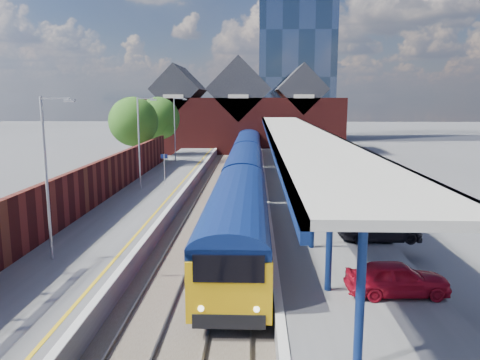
# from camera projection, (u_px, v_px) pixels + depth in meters

# --- Properties ---
(ground) EXTENTS (240.00, 240.00, 0.00)m
(ground) POSITION_uv_depth(u_px,v_px,m) (230.00, 184.00, 43.98)
(ground) COLOR #5B5B5E
(ground) RESTS_ON ground
(ballast_bed) EXTENTS (6.00, 76.00, 0.06)m
(ballast_bed) POSITION_uv_depth(u_px,v_px,m) (223.00, 208.00, 34.13)
(ballast_bed) COLOR #473D33
(ballast_bed) RESTS_ON ground
(rails) EXTENTS (4.51, 76.00, 0.14)m
(rails) POSITION_uv_depth(u_px,v_px,m) (223.00, 206.00, 34.11)
(rails) COLOR slate
(rails) RESTS_ON ground
(left_platform) EXTENTS (5.00, 76.00, 1.00)m
(left_platform) POSITION_uv_depth(u_px,v_px,m) (148.00, 201.00, 34.22)
(left_platform) COLOR #565659
(left_platform) RESTS_ON ground
(right_platform) EXTENTS (6.00, 76.00, 1.00)m
(right_platform) POSITION_uv_depth(u_px,v_px,m) (305.00, 202.00, 33.86)
(right_platform) COLOR #565659
(right_platform) RESTS_ON ground
(coping_left) EXTENTS (0.30, 76.00, 0.05)m
(coping_left) POSITION_uv_depth(u_px,v_px,m) (180.00, 194.00, 34.05)
(coping_left) COLOR silver
(coping_left) RESTS_ON left_platform
(coping_right) EXTENTS (0.30, 76.00, 0.05)m
(coping_right) POSITION_uv_depth(u_px,v_px,m) (266.00, 195.00, 33.86)
(coping_right) COLOR silver
(coping_right) RESTS_ON right_platform
(yellow_line) EXTENTS (0.14, 76.00, 0.01)m
(yellow_line) POSITION_uv_depth(u_px,v_px,m) (172.00, 194.00, 34.08)
(yellow_line) COLOR yellow
(yellow_line) RESTS_ON left_platform
(train) EXTENTS (2.88, 65.91, 3.45)m
(train) POSITION_uv_depth(u_px,v_px,m) (247.00, 156.00, 47.26)
(train) COLOR navy
(train) RESTS_ON ground
(canopy) EXTENTS (4.50, 52.00, 4.48)m
(canopy) POSITION_uv_depth(u_px,v_px,m) (297.00, 134.00, 34.98)
(canopy) COLOR navy
(canopy) RESTS_ON right_platform
(lamp_post_b) EXTENTS (1.48, 0.18, 7.00)m
(lamp_post_b) POSITION_uv_depth(u_px,v_px,m) (49.00, 168.00, 19.69)
(lamp_post_b) COLOR #A5A8AA
(lamp_post_b) RESTS_ON left_platform
(lamp_post_c) EXTENTS (1.48, 0.18, 7.00)m
(lamp_post_c) POSITION_uv_depth(u_px,v_px,m) (141.00, 137.00, 35.44)
(lamp_post_c) COLOR #A5A8AA
(lamp_post_c) RESTS_ON left_platform
(lamp_post_d) EXTENTS (1.48, 0.18, 7.00)m
(lamp_post_d) POSITION_uv_depth(u_px,v_px,m) (176.00, 125.00, 51.20)
(lamp_post_d) COLOR #A5A8AA
(lamp_post_d) RESTS_ON left_platform
(platform_sign) EXTENTS (0.55, 0.08, 2.50)m
(platform_sign) POSITION_uv_depth(u_px,v_px,m) (164.00, 164.00, 37.76)
(platform_sign) COLOR #A5A8AA
(platform_sign) RESTS_ON left_platform
(brick_wall) EXTENTS (0.35, 50.00, 3.86)m
(brick_wall) POSITION_uv_depth(u_px,v_px,m) (78.00, 192.00, 27.60)
(brick_wall) COLOR #5B1A18
(brick_wall) RESTS_ON left_platform
(station_building) EXTENTS (30.00, 12.12, 13.78)m
(station_building) POSITION_uv_depth(u_px,v_px,m) (240.00, 115.00, 70.61)
(station_building) COLOR #5B1A18
(station_building) RESTS_ON ground
(glass_tower) EXTENTS (14.20, 14.20, 40.30)m
(glass_tower) POSITION_uv_depth(u_px,v_px,m) (296.00, 33.00, 89.42)
(glass_tower) COLOR #435972
(glass_tower) RESTS_ON ground
(tree_near) EXTENTS (5.20, 5.20, 8.10)m
(tree_near) POSITION_uv_depth(u_px,v_px,m) (135.00, 123.00, 49.20)
(tree_near) COLOR #382314
(tree_near) RESTS_ON ground
(tree_far) EXTENTS (5.20, 5.20, 8.10)m
(tree_far) POSITION_uv_depth(u_px,v_px,m) (160.00, 120.00, 57.04)
(tree_far) COLOR #382314
(tree_far) RESTS_ON ground
(parked_car_red) EXTENTS (3.67, 1.62, 1.23)m
(parked_car_red) POSITION_uv_depth(u_px,v_px,m) (397.00, 278.00, 16.56)
(parked_car_red) COLOR #AB0E22
(parked_car_red) RESTS_ON right_platform
(parked_car_silver) EXTENTS (4.56, 2.64, 1.42)m
(parked_car_silver) POSITION_uv_depth(u_px,v_px,m) (348.00, 205.00, 27.39)
(parked_car_silver) COLOR #A2A2A7
(parked_car_silver) RESTS_ON right_platform
(parked_car_dark) EXTENTS (4.09, 1.75, 1.17)m
(parked_car_dark) POSITION_uv_depth(u_px,v_px,m) (380.00, 229.00, 22.97)
(parked_car_dark) COLOR black
(parked_car_dark) RESTS_ON right_platform
(parked_car_blue) EXTENTS (4.59, 3.41, 1.16)m
(parked_car_blue) POSITION_uv_depth(u_px,v_px,m) (341.00, 191.00, 32.33)
(parked_car_blue) COLOR navy
(parked_car_blue) RESTS_ON right_platform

